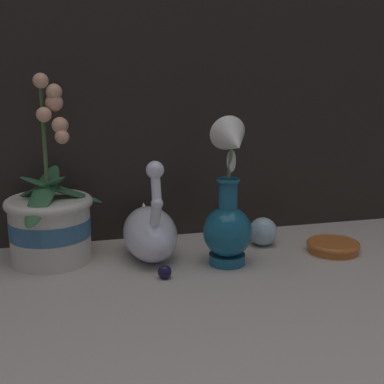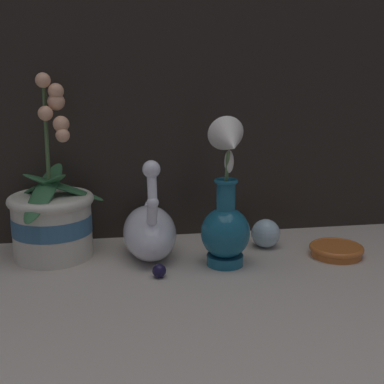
{
  "view_description": "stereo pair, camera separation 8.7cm",
  "coord_description": "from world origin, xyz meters",
  "views": [
    {
      "loc": [
        -0.25,
        -0.89,
        0.4
      ],
      "look_at": [
        0.01,
        0.14,
        0.13
      ],
      "focal_mm": 50.0,
      "sensor_mm": 36.0,
      "label": 1
    },
    {
      "loc": [
        -0.17,
        -0.91,
        0.4
      ],
      "look_at": [
        0.01,
        0.14,
        0.13
      ],
      "focal_mm": 50.0,
      "sensor_mm": 36.0,
      "label": 2
    }
  ],
  "objects": [
    {
      "name": "amber_dish",
      "position": [
        0.3,
        0.08,
        0.01
      ],
      "size": [
        0.11,
        0.11,
        0.02
      ],
      "color": "#C66628",
      "rests_on": "ground_plane"
    },
    {
      "name": "orchid_potted_plant",
      "position": [
        -0.28,
        0.17,
        0.08
      ],
      "size": [
        0.2,
        0.21,
        0.37
      ],
      "color": "beige",
      "rests_on": "ground_plane"
    },
    {
      "name": "glass_sphere",
      "position": [
        0.17,
        0.16,
        0.03
      ],
      "size": [
        0.06,
        0.06,
        0.06
      ],
      "color": "silver",
      "rests_on": "ground_plane"
    },
    {
      "name": "blue_vase",
      "position": [
        0.06,
        0.06,
        0.11
      ],
      "size": [
        0.1,
        0.12,
        0.3
      ],
      "color": "#195B75",
      "rests_on": "ground_plane"
    },
    {
      "name": "ground_plane",
      "position": [
        0.0,
        0.0,
        0.0
      ],
      "size": [
        2.8,
        2.8,
        0.0
      ],
      "primitive_type": "plane",
      "color": "#BCB2A3"
    },
    {
      "name": "glass_bauble",
      "position": [
        -0.07,
        0.02,
        0.01
      ],
      "size": [
        0.03,
        0.03,
        0.03
      ],
      "color": "#191433",
      "rests_on": "ground_plane"
    },
    {
      "name": "swan_figurine",
      "position": [
        -0.08,
        0.14,
        0.06
      ],
      "size": [
        0.11,
        0.2,
        0.22
      ],
      "color": "white",
      "rests_on": "ground_plane"
    }
  ]
}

